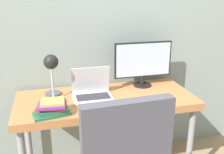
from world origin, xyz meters
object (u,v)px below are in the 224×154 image
(desk_lamp, at_px, (51,68))
(book_stack, at_px, (52,108))
(monitor, at_px, (143,62))
(laptop, at_px, (92,92))

(desk_lamp, height_order, book_stack, desk_lamp)
(monitor, xyz_separation_m, book_stack, (-0.82, -0.39, -0.18))
(book_stack, bearing_deg, monitor, 25.55)
(laptop, distance_m, monitor, 0.55)
(monitor, relative_size, book_stack, 1.92)
(laptop, distance_m, book_stack, 0.40)
(laptop, height_order, monitor, monitor)
(desk_lamp, relative_size, book_stack, 1.38)
(laptop, relative_size, monitor, 0.60)
(book_stack, bearing_deg, laptop, 35.09)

